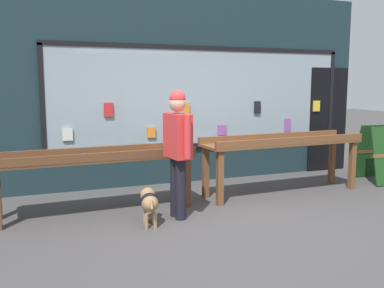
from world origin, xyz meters
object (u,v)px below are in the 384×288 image
at_px(person_browsing, 178,144).
at_px(sandwich_board_sign, 377,153).
at_px(display_table_left, 96,162).
at_px(small_dog, 149,201).
at_px(display_table_right, 282,147).

height_order(person_browsing, sandwich_board_sign, person_browsing).
relative_size(display_table_left, person_browsing, 1.61).
bearing_deg(small_dog, display_table_left, 43.77).
height_order(display_table_left, small_dog, display_table_left).
bearing_deg(person_browsing, display_table_left, 51.22).
relative_size(display_table_right, sandwich_board_sign, 2.68).
relative_size(display_table_left, small_dog, 4.90).
xyz_separation_m(display_table_left, sandwich_board_sign, (5.06, 0.08, -0.19)).
relative_size(display_table_left, sandwich_board_sign, 2.68).
bearing_deg(sandwich_board_sign, person_browsing, -162.60).
bearing_deg(display_table_right, small_dog, -162.44).
bearing_deg(display_table_left, person_browsing, -32.99).
relative_size(small_dog, sandwich_board_sign, 0.55).
height_order(small_dog, sandwich_board_sign, sandwich_board_sign).
distance_m(person_browsing, small_dog, 0.83).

